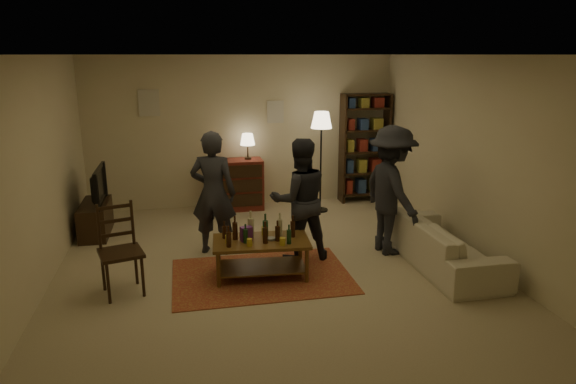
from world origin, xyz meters
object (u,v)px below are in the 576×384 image
object	(u,v)px
floor_lamp	(321,127)
sofa	(443,243)
dining_chair	(119,245)
tv_stand	(95,210)
bookshelf	(364,147)
coffee_table	(260,245)
person_right	(300,200)
person_left	(213,193)
dresser	(235,183)
person_by_sofa	(391,191)

from	to	relation	value
floor_lamp	sofa	xyz separation A→B (m)	(0.93, -2.68, -1.19)
dining_chair	tv_stand	bearing A→B (deg)	89.75
bookshelf	sofa	world-z (taller)	bookshelf
coffee_table	person_right	world-z (taller)	person_right
floor_lamp	person_left	xyz separation A→B (m)	(-1.97, -1.61, -0.64)
dining_chair	floor_lamp	bearing A→B (deg)	24.43
dining_chair	person_left	bearing A→B (deg)	25.81
dining_chair	person_right	xyz separation A→B (m)	(2.27, 0.57, 0.26)
coffee_table	dresser	size ratio (longest dim) A/B	0.90
dresser	bookshelf	xyz separation A→B (m)	(2.44, 0.07, 0.56)
coffee_table	person_left	world-z (taller)	person_left
bookshelf	person_by_sofa	distance (m)	2.65
sofa	person_right	bearing A→B (deg)	70.79
person_by_sofa	person_left	bearing A→B (deg)	70.36
coffee_table	sofa	world-z (taller)	coffee_table
dresser	bookshelf	size ratio (longest dim) A/B	0.67
coffee_table	bookshelf	xyz separation A→B (m)	(2.45, 3.05, 0.61)
person_left	person_right	distance (m)	1.20
coffee_table	floor_lamp	distance (m)	3.14
tv_stand	bookshelf	world-z (taller)	bookshelf
person_by_sofa	bookshelf	bearing A→B (deg)	-20.13
dining_chair	dresser	bearing A→B (deg)	45.84
bookshelf	person_right	size ratio (longest dim) A/B	1.22
coffee_table	floor_lamp	world-z (taller)	floor_lamp
dresser	person_by_sofa	world-z (taller)	person_by_sofa
dresser	floor_lamp	world-z (taller)	floor_lamp
person_right	coffee_table	bearing A→B (deg)	36.30
floor_lamp	sofa	distance (m)	3.08
dresser	sofa	world-z (taller)	dresser
sofa	floor_lamp	bearing A→B (deg)	19.13
dining_chair	bookshelf	xyz separation A→B (m)	(4.10, 3.12, 0.46)
dining_chair	tv_stand	xyz separation A→B (m)	(-0.59, 2.14, -0.19)
bookshelf	dresser	bearing A→B (deg)	-178.43
floor_lamp	person_left	size ratio (longest dim) A/B	1.02
dresser	floor_lamp	bearing A→B (deg)	-16.46
person_left	tv_stand	bearing A→B (deg)	-14.77
dining_chair	person_by_sofa	distance (m)	3.61
tv_stand	person_left	world-z (taller)	person_left
coffee_table	person_left	size ratio (longest dim) A/B	0.71
coffee_table	tv_stand	distance (m)	3.05
person_right	person_by_sofa	size ratio (longest dim) A/B	0.93
tv_stand	person_right	xyz separation A→B (m)	(2.86, -1.58, 0.44)
person_by_sofa	dresser	bearing A→B (deg)	28.66
coffee_table	dresser	xyz separation A→B (m)	(0.01, 2.98, 0.05)
sofa	person_right	xyz separation A→B (m)	(-1.79, 0.62, 0.52)
person_right	dining_chair	bearing A→B (deg)	11.55
person_right	person_by_sofa	distance (m)	1.29
person_by_sofa	person_right	bearing A→B (deg)	80.40
dresser	person_left	size ratio (longest dim) A/B	0.79
floor_lamp	sofa	world-z (taller)	floor_lamp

